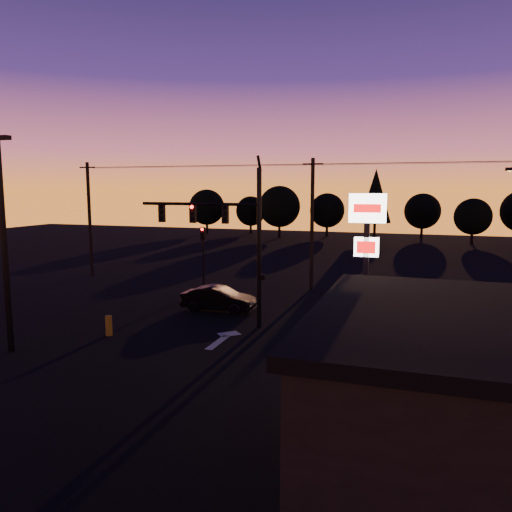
{
  "coord_description": "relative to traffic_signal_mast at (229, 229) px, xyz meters",
  "views": [
    {
      "loc": [
        9.2,
        -19.36,
        7.05
      ],
      "look_at": [
        1.0,
        5.0,
        3.5
      ],
      "focal_mm": 35.0,
      "sensor_mm": 36.0,
      "label": 1
    }
  ],
  "objects": [
    {
      "name": "ground",
      "position": [
        0.1,
        -3.99,
        -4.94
      ],
      "size": [
        120.0,
        120.0,
        0.0
      ],
      "primitive_type": "plane",
      "color": "black",
      "rests_on": "ground"
    },
    {
      "name": "lane_arrow",
      "position": [
        0.6,
        -2.33,
        -4.93
      ],
      "size": [
        1.2,
        3.1,
        0.01
      ],
      "color": "beige",
      "rests_on": "ground"
    },
    {
      "name": "traffic_signal_mast",
      "position": [
        0.0,
        0.0,
        0.0
      ],
      "size": [
        6.79,
        0.52,
        8.58
      ],
      "color": "black",
      "rests_on": "ground"
    },
    {
      "name": "secondary_signal",
      "position": [
        -4.9,
        7.49,
        -2.07
      ],
      "size": [
        0.3,
        0.31,
        4.35
      ],
      "color": "black",
      "rests_on": "ground"
    },
    {
      "name": "parking_lot_light",
      "position": [
        -7.4,
        -6.99,
        0.33
      ],
      "size": [
        1.25,
        0.3,
        9.14
      ],
      "color": "black",
      "rests_on": "ground"
    },
    {
      "name": "pylon_sign",
      "position": [
        7.1,
        -2.49,
        -0.02
      ],
      "size": [
        1.5,
        0.28,
        6.8
      ],
      "color": "black",
      "rests_on": "ground"
    },
    {
      "name": "utility_pole_0",
      "position": [
        -15.9,
        10.01,
        -0.34
      ],
      "size": [
        1.4,
        0.26,
        9.0
      ],
      "color": "black",
      "rests_on": "ground"
    },
    {
      "name": "utility_pole_1",
      "position": [
        2.1,
        10.01,
        -0.34
      ],
      "size": [
        1.4,
        0.26,
        9.0
      ],
      "color": "black",
      "rests_on": "ground"
    },
    {
      "name": "power_wires",
      "position": [
        2.1,
        10.01,
        3.63
      ],
      "size": [
        36.0,
        1.22,
        0.07
      ],
      "color": "black",
      "rests_on": "ground"
    },
    {
      "name": "bollard",
      "position": [
        -4.78,
        -3.63,
        -4.45
      ],
      "size": [
        0.32,
        0.32,
        0.96
      ],
      "primitive_type": "cylinder",
      "color": "#B28B17",
      "rests_on": "ground"
    },
    {
      "name": "tree_0",
      "position": [
        -21.9,
        46.01,
        -0.88
      ],
      "size": [
        5.36,
        5.36,
        6.74
      ],
      "color": "black",
      "rests_on": "ground"
    },
    {
      "name": "tree_1",
      "position": [
        -15.9,
        49.01,
        -1.5
      ],
      "size": [
        4.54,
        4.54,
        5.71
      ],
      "color": "black",
      "rests_on": "ground"
    },
    {
      "name": "tree_2",
      "position": [
        -9.9,
        44.01,
        -0.57
      ],
      "size": [
        5.77,
        5.78,
        7.26
      ],
      "color": "black",
      "rests_on": "ground"
    },
    {
      "name": "tree_3",
      "position": [
        -3.9,
        48.01,
        -1.19
      ],
      "size": [
        4.95,
        4.95,
        6.22
      ],
      "color": "black",
      "rests_on": "ground"
    },
    {
      "name": "tree_4",
      "position": [
        3.1,
        45.01,
        0.99
      ],
      "size": [
        4.18,
        4.18,
        9.5
      ],
      "color": "black",
      "rests_on": "ground"
    },
    {
      "name": "tree_5",
      "position": [
        9.1,
        50.01,
        -1.19
      ],
      "size": [
        4.95,
        4.95,
        6.22
      ],
      "color": "black",
      "rests_on": "ground"
    },
    {
      "name": "tree_6",
      "position": [
        15.1,
        44.01,
        -1.5
      ],
      "size": [
        4.54,
        4.54,
        5.71
      ],
      "color": "black",
      "rests_on": "ground"
    },
    {
      "name": "car_mid",
      "position": [
        -1.68,
        2.51,
        -4.23
      ],
      "size": [
        4.3,
        1.53,
        1.41
      ],
      "primitive_type": "imported",
      "rotation": [
        0.0,
        0.0,
        1.58
      ],
      "color": "black",
      "rests_on": "ground"
    },
    {
      "name": "car_right",
      "position": [
        6.67,
        5.93,
        -4.24
      ],
      "size": [
        5.03,
        2.66,
        1.39
      ],
      "primitive_type": "imported",
      "rotation": [
        0.0,
        0.0,
        -1.42
      ],
      "color": "black",
      "rests_on": "ground"
    },
    {
      "name": "suv_parked",
      "position": [
        8.86,
        -6.07,
        -4.22
      ],
      "size": [
        3.77,
        5.59,
        1.42
      ],
      "primitive_type": "imported",
      "rotation": [
        0.0,
        0.0,
        0.3
      ],
      "color": "black",
      "rests_on": "ground"
    }
  ]
}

